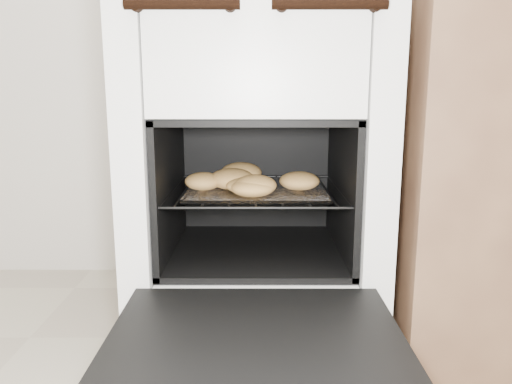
{
  "coord_description": "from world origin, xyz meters",
  "views": [
    {
      "loc": [
        -0.05,
        -0.21,
        0.66
      ],
      "look_at": [
        -0.05,
        1.0,
        0.41
      ],
      "focal_mm": 35.0,
      "sensor_mm": 36.0,
      "label": 1
    }
  ],
  "objects": [
    {
      "name": "oven_rack",
      "position": [
        -0.05,
        1.09,
        0.4
      ],
      "size": [
        0.45,
        0.43,
        0.01
      ],
      "color": "black",
      "rests_on": "stove"
    },
    {
      "name": "foil_sheet",
      "position": [
        -0.05,
        1.07,
        0.41
      ],
      "size": [
        0.35,
        0.31,
        0.01
      ],
      "primitive_type": "cube",
      "color": "white",
      "rests_on": "oven_rack"
    },
    {
      "name": "baked_rolls",
      "position": [
        -0.07,
        1.03,
        0.44
      ],
      "size": [
        0.36,
        0.31,
        0.06
      ],
      "color": "tan",
      "rests_on": "foil_sheet"
    },
    {
      "name": "oven_door",
      "position": [
        -0.05,
        0.63,
        0.21
      ],
      "size": [
        0.56,
        0.43,
        0.04
      ],
      "color": "black",
      "rests_on": "stove"
    },
    {
      "name": "stove",
      "position": [
        -0.05,
        1.15,
        0.47
      ],
      "size": [
        0.62,
        0.69,
        0.95
      ],
      "color": "white",
      "rests_on": "ground"
    }
  ]
}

